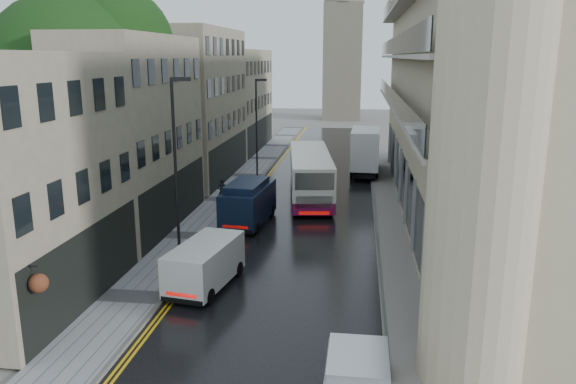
% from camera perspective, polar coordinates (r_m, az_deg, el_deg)
% --- Properties ---
extents(road, '(9.00, 85.00, 0.02)m').
position_cam_1_polar(road, '(38.92, 2.02, -1.16)').
color(road, black).
rests_on(road, ground).
extents(left_sidewalk, '(2.70, 85.00, 0.12)m').
position_cam_1_polar(left_sidewalk, '(39.84, -6.38, -0.81)').
color(left_sidewalk, gray).
rests_on(left_sidewalk, ground).
extents(right_sidewalk, '(1.80, 85.00, 0.12)m').
position_cam_1_polar(right_sidewalk, '(38.81, 9.99, -1.33)').
color(right_sidewalk, slate).
rests_on(right_sidewalk, ground).
extents(old_shop_row, '(4.50, 56.00, 12.00)m').
position_cam_1_polar(old_shop_row, '(42.17, -10.61, 8.04)').
color(old_shop_row, gray).
rests_on(old_shop_row, ground).
extents(modern_block, '(8.00, 40.00, 14.00)m').
position_cam_1_polar(modern_block, '(36.76, 18.27, 8.37)').
color(modern_block, '#BBAF8B').
rests_on(modern_block, ground).
extents(tree_near, '(10.56, 10.56, 13.89)m').
position_cam_1_polar(tree_near, '(34.05, -20.78, 7.71)').
color(tree_near, black).
rests_on(tree_near, ground).
extents(tree_far, '(9.24, 9.24, 12.46)m').
position_cam_1_polar(tree_far, '(45.86, -12.79, 8.66)').
color(tree_far, black).
rests_on(tree_far, ground).
extents(cream_bus, '(4.23, 12.12, 3.24)m').
position_cam_1_polar(cream_bus, '(36.99, 0.57, 0.66)').
color(cream_bus, white).
rests_on(cream_bus, road).
extents(white_lorry, '(2.51, 7.68, 4.00)m').
position_cam_1_polar(white_lorry, '(46.82, 6.51, 3.80)').
color(white_lorry, white).
rests_on(white_lorry, road).
extents(white_van, '(2.69, 4.84, 2.07)m').
position_cam_1_polar(white_van, '(24.08, -12.02, -8.32)').
color(white_van, silver).
rests_on(white_van, road).
extents(navy_van, '(2.63, 5.58, 2.76)m').
position_cam_1_polar(navy_van, '(32.55, -6.66, -1.67)').
color(navy_van, black).
rests_on(navy_van, road).
extents(pedestrian, '(0.73, 0.58, 1.76)m').
position_cam_1_polar(pedestrian, '(38.30, -6.70, 0.04)').
color(pedestrian, black).
rests_on(pedestrian, left_sidewalk).
extents(lamp_post_near, '(1.01, 0.49, 8.80)m').
position_cam_1_polar(lamp_post_near, '(28.64, -11.36, 2.46)').
color(lamp_post_near, black).
rests_on(lamp_post_near, left_sidewalk).
extents(lamp_post_far, '(0.92, 0.23, 8.08)m').
position_cam_1_polar(lamp_post_far, '(44.87, -3.21, 6.21)').
color(lamp_post_far, black).
rests_on(lamp_post_far, left_sidewalk).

